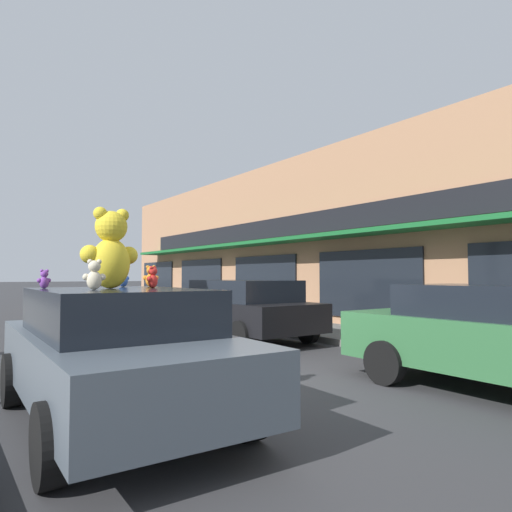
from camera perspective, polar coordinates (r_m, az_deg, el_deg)
The scene contains 12 objects.
ground_plane at distance 7.20m, azimuth 0.04°, elevation -15.69°, with size 260.00×260.00×0.00m, color #333335.
sidewalk_far at distance 10.78m, azimuth 22.48°, elevation -10.64°, with size 2.52×90.00×0.16m.
storefront_row at distance 21.09m, azimuth 21.73°, elevation 1.17°, with size 15.86×30.16×5.85m.
plush_art_car at distance 5.52m, azimuth -17.01°, elevation -11.20°, with size 2.13×4.31×1.49m.
teddy_bear_giant at distance 5.68m, azimuth -17.70°, elevation 0.77°, with size 0.71×0.45×0.96m.
teddy_bear_red at distance 5.73m, azimuth -12.78°, elevation -2.63°, with size 0.19×0.17×0.27m.
teddy_bear_cream at distance 5.18m, azimuth -19.56°, elevation -2.26°, with size 0.25×0.17×0.33m.
teddy_bear_blue at distance 6.52m, azimuth -16.26°, elevation -2.54°, with size 0.21×0.15×0.28m.
teddy_bear_orange at distance 6.39m, azimuth -13.03°, elevation -2.51°, with size 0.22×0.18×0.29m.
teddy_bear_purple at distance 5.96m, azimuth -24.96°, elevation -2.65°, with size 0.17×0.12×0.23m.
parked_car_far_left at distance 7.24m, azimuth 29.34°, elevation -8.71°, with size 1.98×4.66×1.51m.
parked_car_far_center at distance 11.69m, azimuth -1.46°, elevation -6.48°, with size 2.15×4.28×1.53m.
Camera 1 is at (-4.05, -5.72, 1.64)m, focal length 32.00 mm.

